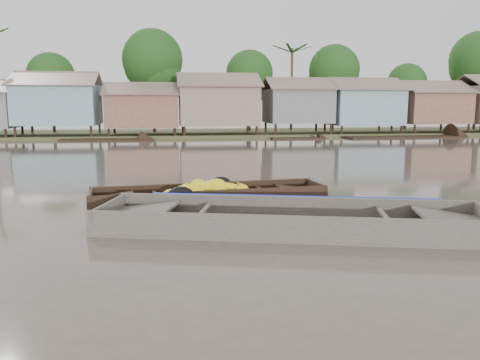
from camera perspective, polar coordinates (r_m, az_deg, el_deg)
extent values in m
plane|color=#4F463D|center=(11.16, 0.10, -4.68)|extent=(120.00, 120.00, 0.00)
cube|color=#384723|center=(43.83, -6.43, 5.54)|extent=(120.00, 12.00, 0.50)
cube|color=#7797A4|center=(41.18, -21.23, 8.53)|extent=(6.20, 5.20, 3.20)
cube|color=brown|center=(39.87, -21.84, 11.45)|extent=(6.60, 3.02, 1.28)
cube|color=brown|center=(42.61, -20.97, 11.30)|extent=(6.60, 3.02, 1.28)
cube|color=brown|center=(40.28, -11.75, 8.24)|extent=(5.80, 4.60, 2.70)
cube|color=brown|center=(39.06, -11.94, 10.85)|extent=(6.20, 2.67, 1.14)
cube|color=brown|center=(41.54, -11.74, 10.74)|extent=(6.20, 2.67, 1.14)
cube|color=#816B59|center=(40.43, -2.71, 9.05)|extent=(6.50, 5.30, 3.30)
cube|color=brown|center=(39.06, -2.52, 12.14)|extent=(6.90, 3.08, 1.31)
cube|color=brown|center=(41.90, -2.94, 11.92)|extent=(6.90, 3.08, 1.31)
cube|color=slate|center=(41.73, 7.01, 8.93)|extent=(5.40, 4.70, 2.90)
cube|color=brown|center=(40.55, 7.55, 11.60)|extent=(5.80, 2.73, 1.17)
cube|color=brown|center=(42.99, 6.60, 11.47)|extent=(5.80, 2.73, 1.17)
cube|color=#7797A4|center=(43.71, 14.70, 8.58)|extent=(6.00, 5.00, 3.10)
cube|color=brown|center=(42.51, 15.53, 11.23)|extent=(6.40, 2.90, 1.24)
cube|color=brown|center=(44.99, 14.12, 11.15)|extent=(6.40, 2.90, 1.24)
cube|color=brown|center=(46.64, 22.13, 8.16)|extent=(5.70, 4.90, 2.80)
cube|color=brown|center=(45.54, 23.13, 10.43)|extent=(6.10, 2.85, 1.21)
cube|color=brown|center=(47.82, 21.45, 10.43)|extent=(6.10, 2.85, 1.21)
cylinder|color=#473323|center=(45.90, -21.83, 8.17)|extent=(0.28, 0.28, 4.90)
sphere|color=#123912|center=(45.98, -22.04, 11.66)|extent=(4.20, 4.20, 4.20)
cylinder|color=#473323|center=(43.74, -10.48, 9.57)|extent=(0.28, 0.28, 6.30)
sphere|color=#123912|center=(43.93, -10.62, 14.27)|extent=(5.40, 5.40, 5.40)
cylinder|color=#473323|center=(45.36, 1.16, 9.03)|extent=(0.28, 0.28, 5.25)
sphere|color=#123912|center=(45.46, 1.17, 12.81)|extent=(4.50, 4.50, 4.50)
cylinder|color=#473323|center=(46.42, 11.27, 9.08)|extent=(0.28, 0.28, 5.60)
sphere|color=#123912|center=(46.54, 11.40, 13.02)|extent=(4.80, 4.80, 4.80)
cylinder|color=#473323|center=(50.57, 19.52, 8.13)|extent=(0.28, 0.28, 4.55)
sphere|color=#123912|center=(50.62, 19.67, 11.07)|extent=(3.90, 3.90, 3.90)
cylinder|color=#473323|center=(53.38, 26.82, 8.83)|extent=(0.28, 0.28, 6.65)
sphere|color=#123912|center=(53.56, 27.11, 12.89)|extent=(5.70, 5.70, 5.70)
cylinder|color=#473323|center=(45.74, 6.30, 10.70)|extent=(0.24, 0.24, 8.00)
cube|color=black|center=(12.94, -3.66, -3.14)|extent=(6.34, 1.82, 0.08)
cube|color=black|center=(13.55, -4.21, -1.50)|extent=(6.37, 0.81, 0.59)
cube|color=black|center=(12.23, -3.08, -2.63)|extent=(6.37, 0.81, 0.59)
cube|color=black|center=(13.80, 9.20, -1.39)|extent=(0.20, 1.39, 0.56)
cube|color=black|center=(13.58, 7.10, -1.21)|extent=(1.20, 1.30, 0.21)
cube|color=black|center=(12.70, -17.69, -2.61)|extent=(0.20, 1.39, 0.56)
cube|color=black|center=(12.67, -15.24, -2.21)|extent=(1.20, 1.30, 0.21)
cube|color=black|center=(12.68, -10.34, -1.80)|extent=(0.23, 1.34, 0.05)
cube|color=black|center=(13.22, 2.71, -1.22)|extent=(0.23, 1.34, 0.05)
ellipsoid|color=#F7F61B|center=(12.69, -7.86, -1.76)|extent=(0.55, 0.41, 0.32)
ellipsoid|color=#F7F61B|center=(13.29, -2.76, -1.19)|extent=(0.47, 0.35, 0.27)
ellipsoid|color=#F7F61B|center=(12.97, -4.05, -0.93)|extent=(0.52, 0.38, 0.30)
ellipsoid|color=#F7F61B|center=(12.86, -1.84, -0.94)|extent=(0.50, 0.37, 0.29)
ellipsoid|color=#F7F61B|center=(12.44, -7.05, -2.21)|extent=(0.54, 0.40, 0.31)
ellipsoid|color=#F7F61B|center=(13.12, -5.32, -0.96)|extent=(0.43, 0.32, 0.25)
ellipsoid|color=#F7F61B|center=(12.75, -3.23, -1.07)|extent=(0.49, 0.36, 0.28)
ellipsoid|color=#F7F61B|center=(12.72, -4.69, -1.10)|extent=(0.51, 0.38, 0.29)
ellipsoid|color=#F7F61B|center=(12.89, 0.17, -1.33)|extent=(0.50, 0.37, 0.29)
ellipsoid|color=#F7F61B|center=(13.03, -4.66, -1.04)|extent=(0.48, 0.36, 0.28)
ellipsoid|color=#F7F61B|center=(12.53, -7.27, -1.92)|extent=(0.54, 0.40, 0.31)
ellipsoid|color=#F7F61B|center=(12.69, -2.61, -1.33)|extent=(0.47, 0.35, 0.27)
ellipsoid|color=#F7F61B|center=(12.81, -6.92, -1.23)|extent=(0.47, 0.35, 0.27)
ellipsoid|color=#F7F61B|center=(12.83, -2.86, -0.56)|extent=(0.56, 0.41, 0.32)
ellipsoid|color=#F7F61B|center=(13.32, -0.87, -1.29)|extent=(0.47, 0.35, 0.27)
ellipsoid|color=#F7F61B|center=(12.50, -5.22, -1.55)|extent=(0.42, 0.31, 0.24)
ellipsoid|color=#F7F61B|center=(12.94, -3.62, -0.58)|extent=(0.42, 0.31, 0.24)
ellipsoid|color=#F7F61B|center=(12.53, -2.87, -2.02)|extent=(0.44, 0.33, 0.25)
ellipsoid|color=#F7F61B|center=(13.34, -2.61, -1.21)|extent=(0.45, 0.34, 0.26)
ellipsoid|color=#F7F61B|center=(12.44, -6.80, -2.28)|extent=(0.53, 0.39, 0.31)
ellipsoid|color=#F7F61B|center=(12.65, -4.01, -0.88)|extent=(0.52, 0.38, 0.30)
ellipsoid|color=#F7F61B|center=(12.39, -7.87, -2.60)|extent=(0.43, 0.32, 0.25)
ellipsoid|color=#F7F61B|center=(12.75, 1.43, -1.95)|extent=(0.45, 0.34, 0.26)
ellipsoid|color=#F7F61B|center=(12.53, -6.78, -1.88)|extent=(0.48, 0.36, 0.28)
ellipsoid|color=#F7F61B|center=(13.10, -4.64, -1.17)|extent=(0.44, 0.33, 0.26)
ellipsoid|color=#F7F61B|center=(12.87, -8.37, -1.73)|extent=(0.50, 0.37, 0.29)
ellipsoid|color=#F7F61B|center=(13.29, -0.03, -1.09)|extent=(0.53, 0.40, 0.31)
ellipsoid|color=#F7F61B|center=(12.83, -5.03, -0.58)|extent=(0.52, 0.38, 0.30)
ellipsoid|color=#F7F61B|center=(12.68, -8.29, -2.22)|extent=(0.42, 0.31, 0.24)
ellipsoid|color=#F7F61B|center=(12.77, -1.24, -0.91)|extent=(0.43, 0.32, 0.25)
ellipsoid|color=#F7F61B|center=(12.95, -4.93, -1.05)|extent=(0.48, 0.36, 0.28)
ellipsoid|color=#F7F61B|center=(12.82, -6.28, -1.08)|extent=(0.55, 0.40, 0.31)
cylinder|color=#3F6626|center=(12.74, -6.19, -0.70)|extent=(0.05, 0.05, 0.20)
cylinder|color=#3F6626|center=(12.87, -2.70, -0.55)|extent=(0.05, 0.05, 0.20)
cylinder|color=#3F6626|center=(13.00, -0.25, -0.45)|extent=(0.05, 0.05, 0.20)
torus|color=black|center=(13.71, -2.41, -1.25)|extent=(0.84, 0.29, 0.82)
torus|color=black|center=(12.00, -7.25, -2.81)|extent=(0.89, 0.29, 0.88)
cube|color=#433E39|center=(10.23, 6.31, -6.48)|extent=(8.32, 3.83, 0.08)
cube|color=#433E39|center=(11.13, 6.38, -3.66)|extent=(8.08, 2.35, 0.66)
cube|color=#433E39|center=(9.19, 6.30, -6.38)|extent=(8.08, 2.35, 0.66)
cube|color=#433E39|center=(10.67, 24.79, -4.56)|extent=(1.82, 2.06, 0.26)
cube|color=#433E39|center=(10.95, -15.56, -4.14)|extent=(0.59, 1.98, 0.63)
cube|color=#433E39|center=(10.69, -12.05, -3.89)|extent=(1.82, 2.06, 0.26)
cube|color=#433E39|center=(10.31, -4.56, -3.88)|extent=(0.61, 1.91, 0.05)
cube|color=#433E39|center=(10.31, 17.28, -4.28)|extent=(0.61, 1.91, 0.05)
cube|color=#665E54|center=(10.22, 6.32, -6.18)|extent=(6.40, 3.16, 0.02)
cube|color=#1127AD|center=(11.14, 6.40, -2.30)|extent=(6.52, 1.86, 0.17)
torus|color=olive|center=(10.07, 17.33, -6.62)|extent=(0.47, 0.47, 0.07)
torus|color=olive|center=(10.06, 17.35, -6.37)|extent=(0.38, 0.38, 0.07)
cube|color=black|center=(41.47, 19.14, 4.83)|extent=(9.99, 2.79, 0.35)
cube|color=black|center=(37.86, 6.84, 4.91)|extent=(4.03, 0.91, 0.35)
cube|color=black|center=(37.44, -16.43, 4.56)|extent=(6.44, 2.06, 0.35)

